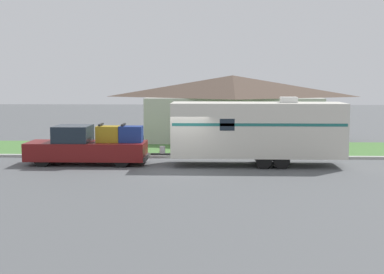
{
  "coord_description": "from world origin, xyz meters",
  "views": [
    {
      "loc": [
        1.44,
        -24.87,
        4.37
      ],
      "look_at": [
        0.41,
        1.46,
        1.4
      ],
      "focal_mm": 50.0,
      "sensor_mm": 36.0,
      "label": 1
    }
  ],
  "objects": [
    {
      "name": "ground_plane",
      "position": [
        0.0,
        0.0,
        0.0
      ],
      "size": [
        120.0,
        120.0,
        0.0
      ],
      "primitive_type": "plane",
      "color": "#515456"
    },
    {
      "name": "pickup_truck",
      "position": [
        -4.83,
        1.46,
        0.9
      ],
      "size": [
        6.03,
        2.02,
        2.05
      ],
      "color": "black",
      "rests_on": "ground_plane"
    },
    {
      "name": "mailbox",
      "position": [
        5.06,
        4.5,
        1.03
      ],
      "size": [
        0.48,
        0.2,
        1.34
      ],
      "color": "brown",
      "rests_on": "ground_plane"
    },
    {
      "name": "house_across_street",
      "position": [
        2.8,
        12.58,
        2.32
      ],
      "size": [
        12.58,
        7.04,
        4.48
      ],
      "color": "#B2B2A8",
      "rests_on": "ground_plane"
    },
    {
      "name": "lawn_strip",
      "position": [
        0.0,
        7.4,
        0.01
      ],
      "size": [
        80.0,
        7.0,
        0.03
      ],
      "color": "#477538",
      "rests_on": "ground_plane"
    },
    {
      "name": "travel_trailer",
      "position": [
        3.64,
        1.46,
        1.78
      ],
      "size": [
        9.52,
        2.39,
        3.39
      ],
      "color": "black",
      "rests_on": "ground_plane"
    },
    {
      "name": "curb_strip",
      "position": [
        0.0,
        3.75,
        0.07
      ],
      "size": [
        80.0,
        0.3,
        0.14
      ],
      "color": "#ADADA8",
      "rests_on": "ground_plane"
    }
  ]
}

